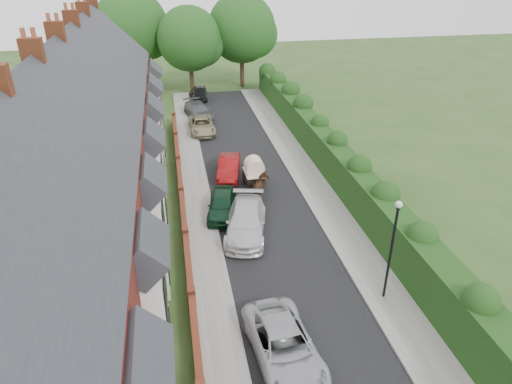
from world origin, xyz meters
TOP-DOWN VIEW (x-y plane):
  - ground at (0.00, 0.00)m, footprint 140.00×140.00m
  - road at (-0.50, 11.00)m, footprint 6.00×58.00m
  - pavement_hedge_side at (3.60, 11.00)m, footprint 2.20×58.00m
  - pavement_house_side at (-4.35, 11.00)m, footprint 1.70×58.00m
  - kerb_hedge_side at (2.55, 11.00)m, footprint 0.18×58.00m
  - kerb_house_side at (-3.55, 11.00)m, footprint 0.18×58.00m
  - hedge at (5.40, 11.00)m, footprint 2.10×58.00m
  - terrace_row at (-10.87, 9.98)m, footprint 9.05×40.50m
  - garden_wall_row at (-5.35, 10.00)m, footprint 0.35×40.35m
  - lamppost at (3.40, 4.00)m, footprint 0.32×0.32m
  - tree_far_left at (-2.65, 40.08)m, footprint 7.14×6.80m
  - tree_far_right at (3.39, 42.08)m, footprint 7.98×7.60m
  - tree_far_back at (-8.59, 43.08)m, footprint 8.40×8.00m
  - car_silver_b at (-2.00, 1.40)m, footprint 2.80×5.30m
  - car_white at (-1.94, 10.60)m, footprint 3.32×5.67m
  - car_green at (-3.00, 12.94)m, footprint 2.40×4.34m
  - car_red at (-1.85, 18.20)m, footprint 2.25×4.35m
  - car_beige at (-3.00, 27.40)m, footprint 2.18×4.61m
  - car_grey at (-3.00, 31.29)m, footprint 2.93×5.14m
  - car_black at (-2.37, 37.52)m, footprint 1.89×4.05m
  - horse at (-0.40, 13.99)m, footprint 1.46×2.26m
  - horse_cart at (-0.40, 16.24)m, footprint 1.33×2.94m

SIDE VIEW (x-z plane):
  - ground at x=0.00m, z-range 0.00..0.00m
  - road at x=-0.50m, z-range 0.00..0.02m
  - pavement_hedge_side at x=3.60m, z-range 0.00..0.12m
  - pavement_house_side at x=-4.35m, z-range 0.00..0.12m
  - kerb_hedge_side at x=2.55m, z-range 0.00..0.13m
  - kerb_house_side at x=-3.55m, z-range 0.00..0.13m
  - garden_wall_row at x=-5.35m, z-range -0.09..1.01m
  - car_beige at x=-3.00m, z-range 0.00..1.27m
  - car_black at x=-2.37m, z-range 0.00..1.34m
  - car_red at x=-1.85m, z-range 0.00..1.37m
  - car_green at x=-3.00m, z-range 0.00..1.40m
  - car_grey at x=-3.00m, z-range 0.00..1.40m
  - car_silver_b at x=-2.00m, z-range 0.00..1.42m
  - car_white at x=-1.94m, z-range 0.00..1.54m
  - horse at x=-0.40m, z-range 0.00..1.76m
  - horse_cart at x=-0.40m, z-range 0.15..2.28m
  - hedge at x=5.40m, z-range 0.18..3.03m
  - lamppost at x=3.40m, z-range 0.72..5.88m
  - terrace_row at x=-10.87m, z-range -1.28..10.22m
  - tree_far_left at x=-2.65m, z-range 1.07..10.36m
  - tree_far_right at x=3.39m, z-range 1.16..11.47m
  - tree_far_back at x=-8.59m, z-range 1.21..12.03m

